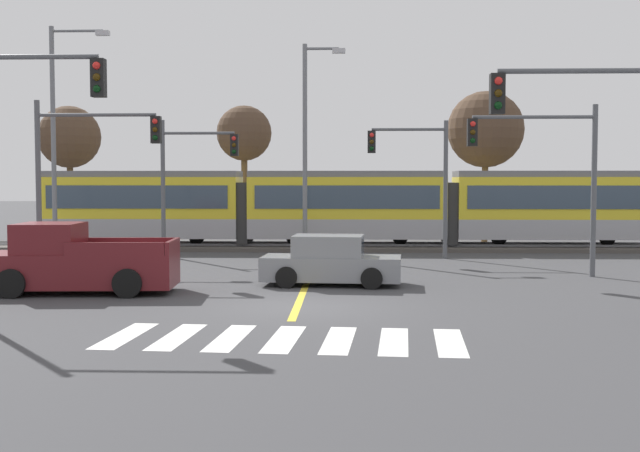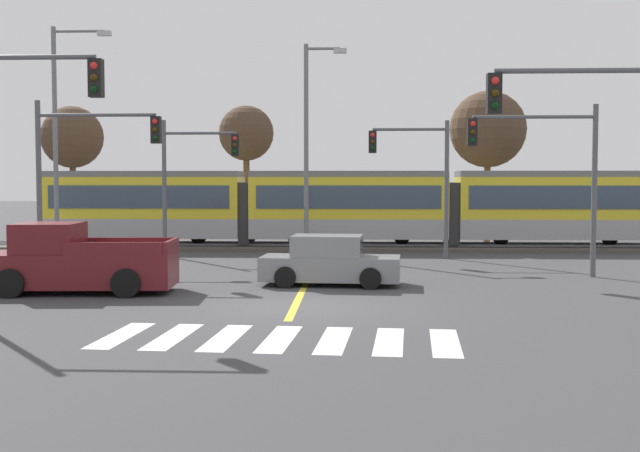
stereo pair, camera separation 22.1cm
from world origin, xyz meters
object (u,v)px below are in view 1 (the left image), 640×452
object	(u,v)px
street_lamp_centre	(308,137)
traffic_light_far_right	(418,167)
light_rail_tram	(347,205)
traffic_light_far_left	(189,168)
street_lamp_west	(59,126)
pickup_truck	(74,263)
traffic_light_mid_left	(81,159)
sedan_crossing	(331,262)
bare_tree_far_west	(69,138)
traffic_light_mid_right	(548,162)
traffic_light_near_right	(598,143)
bare_tree_east	(486,130)
traffic_light_near_left	(4,134)
bare_tree_west	(244,135)

from	to	relation	value
street_lamp_centre	traffic_light_far_right	bearing A→B (deg)	-22.37
light_rail_tram	traffic_light_far_left	bearing A→B (deg)	-148.72
street_lamp_west	pickup_truck	bearing A→B (deg)	-68.28
traffic_light_mid_left	sedan_crossing	bearing A→B (deg)	-15.12
pickup_truck	bare_tree_far_west	distance (m)	20.68
light_rail_tram	traffic_light_far_right	distance (m)	5.61
traffic_light_mid_right	street_lamp_west	xyz separation A→B (m)	(-18.85, 7.01, 1.67)
sedan_crossing	light_rail_tram	bearing A→B (deg)	87.96
light_rail_tram	traffic_light_far_right	world-z (taller)	traffic_light_far_right
pickup_truck	street_lamp_centre	bearing A→B (deg)	63.85
traffic_light_near_right	bare_tree_east	xyz separation A→B (m)	(1.33, 22.66, 1.70)
bare_tree_east	bare_tree_far_west	bearing A→B (deg)	178.81
traffic_light_far_right	street_lamp_centre	distance (m)	5.09
sedan_crossing	traffic_light_mid_right	xyz separation A→B (m)	(7.10, 2.38, 3.10)
street_lamp_west	traffic_light_near_left	bearing A→B (deg)	-74.60
street_lamp_centre	traffic_light_near_right	bearing A→B (deg)	-65.90
traffic_light_mid_left	street_lamp_west	distance (m)	8.03
light_rail_tram	street_lamp_centre	world-z (taller)	street_lamp_centre
bare_tree_far_west	bare_tree_west	world-z (taller)	bare_tree_far_west
traffic_light_far_left	traffic_light_near_left	xyz separation A→B (m)	(-1.57, -14.31, 0.60)
street_lamp_centre	traffic_light_mid_right	bearing A→B (deg)	-43.46
traffic_light_far_right	bare_tree_far_west	bearing A→B (deg)	153.48
traffic_light_near_right	traffic_light_near_left	bearing A→B (deg)	177.19
traffic_light_mid_right	street_lamp_centre	distance (m)	11.50
traffic_light_far_left	traffic_light_far_right	bearing A→B (deg)	-3.18
pickup_truck	bare_tree_east	world-z (taller)	bare_tree_east
traffic_light_mid_right	sedan_crossing	bearing A→B (deg)	-161.48
light_rail_tram	traffic_light_near_right	size ratio (longest dim) A/B	4.55
traffic_light_far_right	bare_tree_far_west	world-z (taller)	bare_tree_far_west
street_lamp_centre	bare_tree_far_west	xyz separation A→B (m)	(-12.77, 6.77, 0.35)
traffic_light_far_right	bare_tree_east	size ratio (longest dim) A/B	0.73
bare_tree_west	bare_tree_east	size ratio (longest dim) A/B	0.91
traffic_light_near_left	street_lamp_centre	size ratio (longest dim) A/B	0.72
pickup_truck	traffic_light_far_left	distance (m)	11.32
pickup_truck	traffic_light_far_right	bearing A→B (deg)	44.49
sedan_crossing	traffic_light_far_right	distance (m)	9.51
traffic_light_far_left	traffic_light_near_left	distance (m)	14.41
sedan_crossing	street_lamp_west	distance (m)	15.77
pickup_truck	traffic_light_far_left	bearing A→B (deg)	84.17
traffic_light_near_left	light_rail_tram	bearing A→B (deg)	66.05
traffic_light_mid_right	traffic_light_far_left	bearing A→B (deg)	153.72
traffic_light_near_left	sedan_crossing	bearing A→B (deg)	35.24
bare_tree_west	traffic_light_mid_right	bearing A→B (deg)	-49.88
light_rail_tram	traffic_light_mid_left	xyz separation A→B (m)	(-8.86, -10.61, 1.84)
pickup_truck	traffic_light_mid_right	xyz separation A→B (m)	(14.31, 4.38, 2.96)
traffic_light_far_right	bare_tree_far_west	size ratio (longest dim) A/B	0.79
traffic_light_near_right	street_lamp_west	size ratio (longest dim) A/B	0.64
traffic_light_far_left	street_lamp_west	xyz separation A→B (m)	(-5.65, 0.49, 1.78)
street_lamp_centre	bare_tree_west	bearing A→B (deg)	119.88
traffic_light_mid_right	bare_tree_east	world-z (taller)	bare_tree_east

